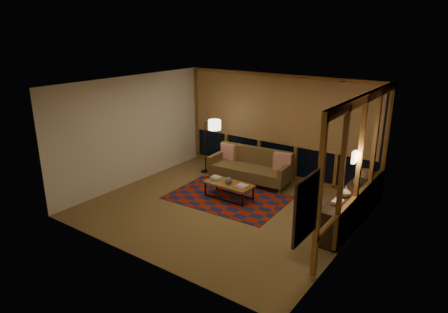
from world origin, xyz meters
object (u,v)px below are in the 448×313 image
Objects in this scene: coffee_table at (229,191)px; bookshelf at (351,205)px; sofa at (250,167)px; floor_lamp at (205,145)px.

coffee_table is 2.72m from bookshelf.
sofa is at bearing 167.48° from bookshelf.
floor_lamp is at bearing 145.16° from coffee_table.
floor_lamp is 4.27m from bookshelf.
bookshelf is at bearing -17.22° from sofa.
sofa is 2.89m from bookshelf.
coffee_table is 1.99m from floor_lamp.
bookshelf is (4.21, -0.57, -0.41)m from floor_lamp.
sofa is 1.35× the size of floor_lamp.
floor_lamp is at bearing 177.53° from sofa.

